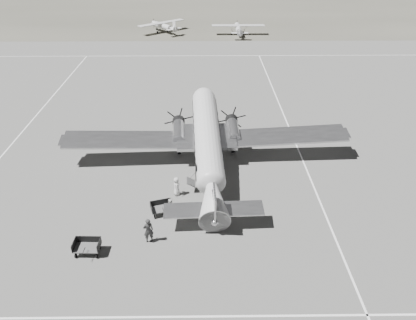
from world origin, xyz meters
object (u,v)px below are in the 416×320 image
object	(u,v)px
ramp_agent	(171,208)
passenger	(177,186)
light_plane_left	(163,27)
baggage_cart_near	(162,208)
light_plane_right	(238,30)
dc3_airliner	(208,145)
baggage_cart_far	(87,247)
ground_crew	(148,230)

from	to	relation	value
ramp_agent	passenger	xyz separation A→B (m)	(0.28, 2.95, 0.02)
light_plane_left	baggage_cart_near	world-z (taller)	light_plane_left
light_plane_left	light_plane_right	bearing A→B (deg)	-48.48
dc3_airliner	baggage_cart_far	size ratio (longest dim) A/B	14.39
ramp_agent	light_plane_left	bearing A→B (deg)	25.29
dc3_airliner	light_plane_left	world-z (taller)	dc3_airliner
dc3_airliner	light_plane_right	world-z (taller)	dc3_airliner
baggage_cart_far	baggage_cart_near	bearing A→B (deg)	44.32
light_plane_left	baggage_cart_far	size ratio (longest dim) A/B	5.65
baggage_cart_far	ramp_agent	world-z (taller)	ramp_agent
baggage_cart_far	ramp_agent	xyz separation A→B (m)	(5.63, 4.12, 0.28)
dc3_airliner	light_plane_right	distance (m)	52.42
baggage_cart_near	ramp_agent	bearing A→B (deg)	-40.65
baggage_cart_near	ramp_agent	size ratio (longest dim) A/B	1.10
dc3_airliner	baggage_cart_near	distance (m)	7.96
ramp_agent	passenger	size ratio (longest dim) A/B	0.98
ground_crew	baggage_cart_near	bearing A→B (deg)	-119.83
dc3_airliner	baggage_cart_near	xyz separation A→B (m)	(-3.75, -6.69, -2.13)
light_plane_right	baggage_cart_near	distance (m)	59.59
light_plane_right	baggage_cart_far	bearing A→B (deg)	-103.67
light_plane_left	ground_crew	xyz separation A→B (m)	(4.38, -64.51, -0.11)
light_plane_left	baggage_cart_near	distance (m)	61.46
baggage_cart_near	light_plane_left	bearing A→B (deg)	78.05
passenger	dc3_airliner	bearing A→B (deg)	-40.68
light_plane_left	baggage_cart_near	bearing A→B (deg)	-124.30
light_plane_right	ground_crew	world-z (taller)	light_plane_right
light_plane_right	passenger	bearing A→B (deg)	-99.58
light_plane_right	baggage_cart_far	size ratio (longest dim) A/B	5.62
dc3_airliner	light_plane_right	bearing A→B (deg)	80.02
light_plane_left	ramp_agent	world-z (taller)	light_plane_left
dc3_airliner	ramp_agent	world-z (taller)	dc3_airliner
baggage_cart_near	ramp_agent	distance (m)	0.90
baggage_cart_far	dc3_airliner	bearing A→B (deg)	54.09
light_plane_left	ground_crew	world-z (taller)	light_plane_left
dc3_airliner	light_plane_right	xyz separation A→B (m)	(6.77, 51.96, -1.52)
light_plane_left	ramp_agent	size ratio (longest dim) A/B	6.60
dc3_airliner	baggage_cart_far	world-z (taller)	dc3_airliner
light_plane_right	ramp_agent	world-z (taller)	light_plane_right
baggage_cart_far	passenger	bearing A→B (deg)	51.88
light_plane_left	passenger	distance (m)	58.96
light_plane_right	ground_crew	size ratio (longest dim) A/B	5.31
ground_crew	passenger	xyz separation A→B (m)	(1.71, 5.87, -0.17)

